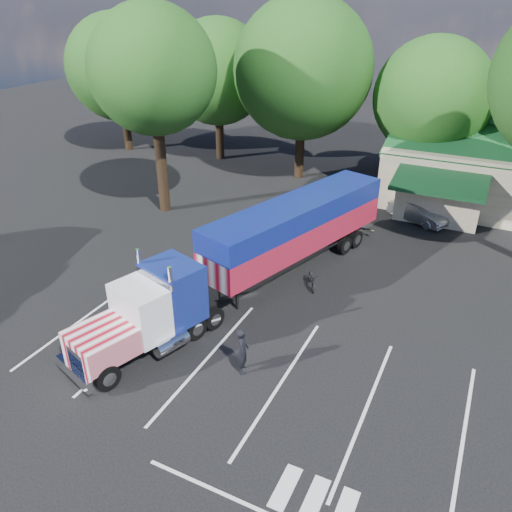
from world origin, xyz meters
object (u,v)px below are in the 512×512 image
at_px(semi_truck, 264,245).
at_px(bicycle, 312,279).
at_px(silver_sedan, 418,212).
at_px(woman, 242,350).

bearing_deg(semi_truck, bicycle, 38.02).
height_order(bicycle, silver_sedan, silver_sedan).
bearing_deg(silver_sedan, semi_truck, 179.61).
relative_size(woman, bicycle, 1.19).
height_order(woman, silver_sedan, woman).
relative_size(semi_truck, woman, 9.50).
relative_size(woman, silver_sedan, 0.50).
bearing_deg(semi_truck, silver_sedan, 81.86).
xyz_separation_m(semi_truck, woman, (2.04, -6.17, -1.24)).
bearing_deg(bicycle, silver_sedan, 43.87).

